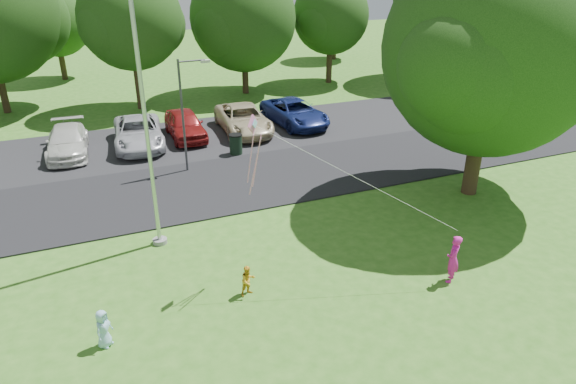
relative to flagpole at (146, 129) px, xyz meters
name	(u,v)px	position (x,y,z in m)	size (l,w,h in m)	color
ground	(311,300)	(3.50, -5.00, -4.17)	(120.00, 120.00, 0.00)	#326B1C
park_road	(225,184)	(3.50, 4.00, -4.14)	(60.00, 6.00, 0.06)	black
parking_strip	(191,139)	(3.50, 10.50, -4.14)	(42.00, 7.00, 0.06)	black
flagpole	(146,129)	(0.00, 0.00, 0.00)	(0.50, 0.50, 10.00)	#B7BABF
street_lamp	(186,106)	(2.54, 6.12, -1.08)	(1.45, 0.22, 5.14)	#3F3F44
trash_can	(236,145)	(5.07, 7.30, -3.63)	(0.67, 0.67, 1.07)	black
big_tree	(491,54)	(12.70, -0.88, 1.62)	(8.95, 8.21, 10.08)	#332316
tree_row	(178,13)	(5.09, 19.23, 1.55)	(64.35, 11.94, 10.88)	#332316
horizon_trees	(185,18)	(7.56, 28.88, 0.14)	(77.46, 7.20, 7.02)	#332316
parked_cars	(200,124)	(4.06, 10.54, -3.39)	(14.91, 5.69, 1.49)	silver
woman	(453,259)	(7.87, -5.75, -3.39)	(0.57, 0.37, 1.56)	#DD1DA0
child_yellow	(248,281)	(1.90, -4.01, -3.68)	(0.47, 0.37, 0.96)	gold
child_blue	(103,329)	(-2.19, -4.68, -3.63)	(0.53, 0.34, 1.08)	#94C9E4
kite	(259,142)	(2.63, -3.24, 0.25)	(5.61, 2.84, 3.45)	pink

